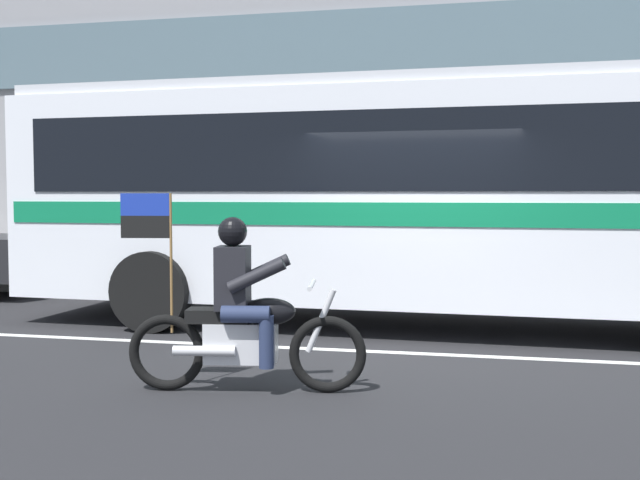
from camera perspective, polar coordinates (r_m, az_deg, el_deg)
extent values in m
plane|color=black|center=(9.31, 6.62, -7.55)|extent=(60.00, 60.00, 0.00)
cube|color=#B7B2A8|center=(14.33, 8.79, -3.41)|extent=(28.00, 3.80, 0.15)
cube|color=silver|center=(8.73, 6.20, -8.27)|extent=(26.60, 0.14, 0.01)
cube|color=#4C606B|center=(16.39, 9.41, 14.40)|extent=(25.76, 0.10, 1.40)
cube|color=silver|center=(10.33, 7.74, 3.17)|extent=(10.99, 2.94, 2.70)
cube|color=black|center=(10.35, 7.77, 6.22)|extent=(10.12, 2.95, 0.96)
cube|color=#0F7247|center=(10.34, 7.74, 2.06)|extent=(10.77, 2.96, 0.28)
cube|color=#BABCC3|center=(10.42, 7.81, 10.94)|extent=(10.77, 2.80, 0.16)
cylinder|color=black|center=(10.15, -12.36, -3.73)|extent=(1.04, 0.30, 1.04)
torus|color=black|center=(6.94, 0.56, -8.42)|extent=(0.70, 0.20, 0.69)
torus|color=black|center=(7.15, -11.24, -8.13)|extent=(0.70, 0.20, 0.69)
cube|color=silver|center=(7.00, -5.84, -7.51)|extent=(0.68, 0.38, 0.36)
ellipsoid|color=black|center=(6.91, -3.80, -5.27)|extent=(0.52, 0.36, 0.24)
cube|color=black|center=(6.99, -7.48, -5.53)|extent=(0.60, 0.35, 0.12)
cylinder|color=silver|center=(6.89, 0.06, -5.97)|extent=(0.28, 0.10, 0.58)
cylinder|color=silver|center=(6.85, -0.61, -3.33)|extent=(0.15, 0.64, 0.04)
cylinder|color=silver|center=(6.91, -8.53, -8.10)|extent=(0.56, 0.18, 0.09)
cube|color=black|center=(6.92, -6.45, -2.77)|extent=(0.34, 0.40, 0.56)
sphere|color=black|center=(6.89, -6.47, 0.62)|extent=(0.26, 0.26, 0.26)
cylinder|color=#232D4C|center=(7.11, -5.07, -5.03)|extent=(0.44, 0.22, 0.15)
cylinder|color=#232D4C|center=(7.13, -3.62, -6.96)|extent=(0.13, 0.13, 0.46)
cylinder|color=#232D4C|center=(6.76, -5.51, -5.48)|extent=(0.44, 0.22, 0.15)
cylinder|color=#232D4C|center=(6.78, -3.98, -7.51)|extent=(0.13, 0.13, 0.46)
cylinder|color=black|center=(7.08, -4.26, -2.30)|extent=(0.53, 0.19, 0.32)
cylinder|color=black|center=(6.68, -4.70, -2.64)|extent=(0.53, 0.19, 0.32)
cylinder|color=olive|center=(7.02, -10.92, -1.70)|extent=(0.02, 0.02, 1.25)
cube|color=#1933A5|center=(7.06, -12.79, 2.57)|extent=(0.44, 0.09, 0.20)
cube|color=black|center=(7.06, -12.76, 0.95)|extent=(0.44, 0.09, 0.20)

